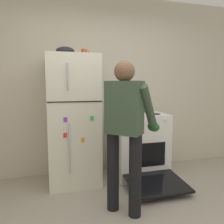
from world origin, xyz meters
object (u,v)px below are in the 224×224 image
object	(u,v)px
stove_range	(139,145)
red_pot	(130,110)
mixing_bowl	(65,51)
coffee_mug	(84,53)
refrigerator	(73,120)
person_cook	(125,125)

from	to	relation	value
stove_range	red_pot	bearing A→B (deg)	-168.73
mixing_bowl	coffee_mug	bearing A→B (deg)	10.78
stove_range	mixing_bowl	distance (m)	1.72
coffee_mug	mixing_bowl	distance (m)	0.27
coffee_mug	mixing_bowl	bearing A→B (deg)	-169.22
red_pot	mixing_bowl	bearing A→B (deg)	176.84
refrigerator	mixing_bowl	bearing A→B (deg)	179.78
refrigerator	mixing_bowl	world-z (taller)	mixing_bowl
stove_range	person_cook	bearing A→B (deg)	-120.57
coffee_mug	person_cook	bearing A→B (deg)	-75.13
stove_range	coffee_mug	distance (m)	1.56
red_pot	mixing_bowl	xyz separation A→B (m)	(-0.91, 0.05, 0.81)
refrigerator	red_pot	size ratio (longest dim) A/B	4.68
coffee_mug	mixing_bowl	world-z (taller)	mixing_bowl
refrigerator	red_pot	bearing A→B (deg)	-3.44
coffee_mug	red_pot	bearing A→B (deg)	-8.82
stove_range	mixing_bowl	bearing A→B (deg)	179.03
coffee_mug	mixing_bowl	size ratio (longest dim) A/B	0.46
stove_range	person_cook	world-z (taller)	person_cook
red_pot	mixing_bowl	world-z (taller)	mixing_bowl
red_pot	coffee_mug	world-z (taller)	coffee_mug
person_cook	coffee_mug	xyz separation A→B (m)	(-0.26, 0.99, 0.85)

